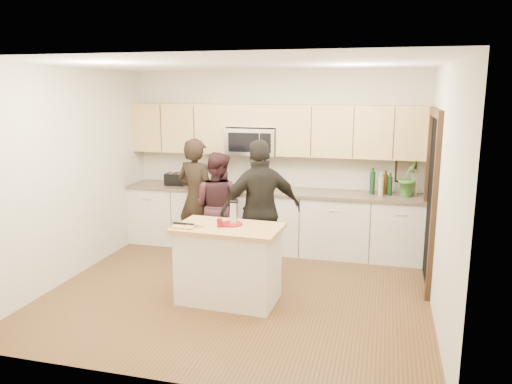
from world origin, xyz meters
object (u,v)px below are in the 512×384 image
(island, at_px, (229,263))
(toaster, at_px, (176,179))
(woman_left, at_px, (196,198))
(woman_right, at_px, (261,211))
(woman_center, at_px, (217,206))

(island, height_order, toaster, toaster)
(toaster, bearing_deg, woman_left, -44.67)
(toaster, height_order, woman_left, woman_left)
(island, xyz_separation_m, woman_right, (0.19, 0.76, 0.46))
(island, relative_size, woman_right, 0.68)
(woman_left, distance_m, woman_right, 1.31)
(woman_left, relative_size, woman_center, 1.12)
(woman_left, bearing_deg, woman_center, -165.09)
(toaster, xyz_separation_m, woman_right, (1.68, -1.19, -0.12))
(island, distance_m, woman_center, 1.58)
(island, height_order, woman_right, woman_right)
(toaster, bearing_deg, woman_center, -31.99)
(island, distance_m, woman_right, 0.91)
(island, height_order, woman_center, woman_center)
(woman_center, height_order, woman_right, woman_right)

